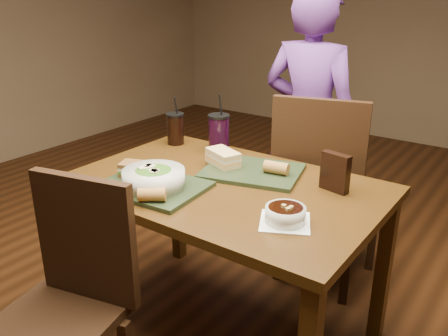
{
  "coord_description": "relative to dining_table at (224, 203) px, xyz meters",
  "views": [
    {
      "loc": [
        1.07,
        -1.5,
        1.53
      ],
      "look_at": [
        0.0,
        0.0,
        0.82
      ],
      "focal_mm": 38.0,
      "sensor_mm": 36.0,
      "label": 1
    }
  ],
  "objects": [
    {
      "name": "ground",
      "position": [
        0.0,
        0.0,
        -0.66
      ],
      "size": [
        6.0,
        6.0,
        0.0
      ],
      "primitive_type": "plane",
      "color": "#381C0B",
      "rests_on": "ground"
    },
    {
      "name": "dining_table",
      "position": [
        0.0,
        0.0,
        0.0
      ],
      "size": [
        1.3,
        0.85,
        0.75
      ],
      "color": "#3E260C",
      "rests_on": "ground"
    },
    {
      "name": "chair_near",
      "position": [
        -0.19,
        -0.68,
        -0.14
      ],
      "size": [
        0.48,
        0.49,
        0.93
      ],
      "color": "black",
      "rests_on": "ground"
    },
    {
      "name": "chair_far",
      "position": [
        0.19,
        0.62,
        -0.08
      ],
      "size": [
        0.56,
        0.56,
        1.04
      ],
      "color": "black",
      "rests_on": "ground"
    },
    {
      "name": "diner",
      "position": [
        -0.07,
        0.93,
        0.12
      ],
      "size": [
        0.58,
        0.39,
        1.56
      ],
      "primitive_type": "imported",
      "rotation": [
        0.0,
        0.0,
        3.17
      ],
      "color": "#592C79",
      "rests_on": "ground"
    },
    {
      "name": "tray_near",
      "position": [
        -0.21,
        -0.21,
        0.1
      ],
      "size": [
        0.45,
        0.35,
        0.02
      ],
      "primitive_type": "cube",
      "rotation": [
        0.0,
        0.0,
        0.09
      ],
      "color": "black",
      "rests_on": "dining_table"
    },
    {
      "name": "tray_far",
      "position": [
        0.03,
        0.17,
        0.1
      ],
      "size": [
        0.49,
        0.42,
        0.02
      ],
      "primitive_type": "cube",
      "rotation": [
        0.0,
        0.0,
        0.26
      ],
      "color": "black",
      "rests_on": "dining_table"
    },
    {
      "name": "salad_bowl",
      "position": [
        -0.18,
        -0.23,
        0.15
      ],
      "size": [
        0.25,
        0.25,
        0.08
      ],
      "color": "silver",
      "rests_on": "tray_near"
    },
    {
      "name": "soup_bowl",
      "position": [
        0.38,
        -0.16,
        0.12
      ],
      "size": [
        0.23,
        0.23,
        0.07
      ],
      "color": "white",
      "rests_on": "dining_table"
    },
    {
      "name": "sandwich_near",
      "position": [
        -0.34,
        -0.18,
        0.14
      ],
      "size": [
        0.15,
        0.12,
        0.06
      ],
      "color": "#593819",
      "rests_on": "tray_near"
    },
    {
      "name": "sandwich_far",
      "position": [
        -0.11,
        0.14,
        0.14
      ],
      "size": [
        0.19,
        0.15,
        0.07
      ],
      "color": "tan",
      "rests_on": "tray_far"
    },
    {
      "name": "baguette_near",
      "position": [
        -0.1,
        -0.33,
        0.13
      ],
      "size": [
        0.11,
        0.1,
        0.05
      ],
      "primitive_type": "cylinder",
      "rotation": [
        0.0,
        1.57,
        0.62
      ],
      "color": "#AD7533",
      "rests_on": "tray_near"
    },
    {
      "name": "baguette_far",
      "position": [
        0.14,
        0.19,
        0.14
      ],
      "size": [
        0.11,
        0.07,
        0.05
      ],
      "primitive_type": "cylinder",
      "rotation": [
        0.0,
        1.57,
        0.16
      ],
      "color": "#AD7533",
      "rests_on": "tray_far"
    },
    {
      "name": "cup_cola",
      "position": [
        -0.52,
        0.29,
        0.17
      ],
      "size": [
        0.09,
        0.09,
        0.25
      ],
      "color": "black",
      "rests_on": "dining_table"
    },
    {
      "name": "cup_berry",
      "position": [
        -0.27,
        0.33,
        0.19
      ],
      "size": [
        0.11,
        0.11,
        0.29
      ],
      "color": "black",
      "rests_on": "dining_table"
    },
    {
      "name": "chip_bag",
      "position": [
        0.41,
        0.2,
        0.17
      ],
      "size": [
        0.13,
        0.06,
        0.16
      ],
      "primitive_type": "cube",
      "rotation": [
        0.0,
        0.0,
        -0.2
      ],
      "color": "black",
      "rests_on": "dining_table"
    }
  ]
}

